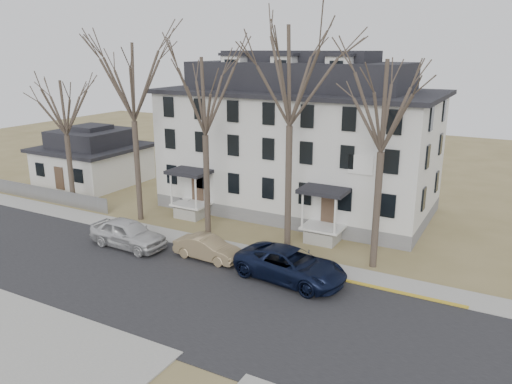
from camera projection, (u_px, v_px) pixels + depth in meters
The scene contains 17 objects.
ground at pixel (181, 315), 23.74m from camera, with size 120.00×120.00×0.00m, color olive.
main_road at pixel (205, 297), 25.43m from camera, with size 120.00×10.00×0.04m, color #27272A.
far_sidewalk at pixel (260, 256), 30.49m from camera, with size 120.00×2.00×0.08m, color #A09F97.
yellow_curb at pixel (332, 279), 27.44m from camera, with size 14.00×0.25×0.06m, color gold.
boarding_house at pixel (298, 141), 38.32m from camera, with size 20.80×12.36×12.05m.
small_house at pixel (93, 159), 46.72m from camera, with size 8.70×8.70×5.00m.
fence at pixel (46, 201), 41.39m from camera, with size 14.00×0.06×1.20m, color gray.
tree_far_left at pixel (131, 77), 34.19m from camera, with size 8.40×8.40×13.72m.
tree_mid_left at pixel (204, 91), 31.65m from camera, with size 7.80×7.80×12.74m.
tree_center at pixel (291, 69), 28.48m from camera, with size 9.00×9.00×14.70m.
tree_mid_right at pixel (385, 99), 26.37m from camera, with size 7.80×7.80×12.74m.
tree_bungalow at pixel (63, 104), 38.02m from camera, with size 6.60×6.60×10.78m.
car_silver at pixel (128, 234), 31.57m from camera, with size 2.13×5.28×1.80m, color silver.
car_tan at pixel (208, 249), 29.78m from camera, with size 1.47×4.21×1.39m, color #957F59.
car_navy at pixel (291, 266), 27.04m from camera, with size 2.87×6.22×1.73m, color black.
bicycle_left at pixel (179, 207), 38.63m from camera, with size 0.55×1.57×0.83m, color black.
bicycle_right at pixel (185, 206), 38.22m from camera, with size 0.52×1.85×1.11m, color black.
Camera 1 is at (13.27, -16.91, 12.20)m, focal length 35.00 mm.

